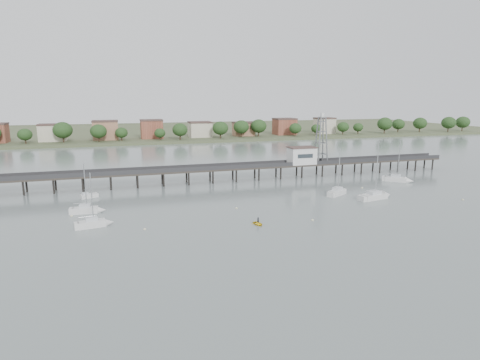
# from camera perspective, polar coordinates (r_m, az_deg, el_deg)

# --- Properties ---
(ground_plane) EXTENTS (500.00, 500.00, 0.00)m
(ground_plane) POSITION_cam_1_polar(r_m,az_deg,el_deg) (63.45, 11.64, -10.91)
(ground_plane) COLOR slate
(ground_plane) RESTS_ON ground
(pier) EXTENTS (150.00, 5.00, 5.50)m
(pier) POSITION_cam_1_polar(r_m,az_deg,el_deg) (116.61, -2.43, 1.62)
(pier) COLOR #2D2823
(pier) RESTS_ON ground
(pier_building) EXTENTS (8.40, 5.40, 5.30)m
(pier_building) POSITION_cam_1_polar(r_m,az_deg,el_deg) (124.71, 8.76, 3.49)
(pier_building) COLOR silver
(pier_building) RESTS_ON ground
(lattice_tower) EXTENTS (3.20, 3.20, 15.50)m
(lattice_tower) POSITION_cam_1_polar(r_m,az_deg,el_deg) (127.12, 11.48, 5.56)
(lattice_tower) COLOR slate
(lattice_tower) RESTS_ON ground
(sailboat_a) EXTENTS (6.77, 3.08, 10.96)m
(sailboat_a) POSITION_cam_1_polar(r_m,az_deg,el_deg) (81.28, -19.70, -5.81)
(sailboat_a) COLOR silver
(sailboat_a) RESTS_ON ground
(sailboat_d) EXTENTS (9.50, 4.45, 15.02)m
(sailboat_d) POSITION_cam_1_polar(r_m,az_deg,el_deg) (103.18, 19.07, -2.14)
(sailboat_d) COLOR silver
(sailboat_d) RESTS_ON ground
(sailboat_b) EXTENTS (6.81, 2.47, 11.19)m
(sailboat_b) POSITION_cam_1_polar(r_m,az_deg,el_deg) (91.16, -20.56, -4.01)
(sailboat_b) COLOR silver
(sailboat_b) RESTS_ON ground
(sailboat_c) EXTENTS (7.46, 5.58, 12.28)m
(sailboat_c) POSITION_cam_1_polar(r_m,az_deg,el_deg) (104.73, 13.95, -1.63)
(sailboat_c) COLOR silver
(sailboat_c) RESTS_ON ground
(sailboat_e) EXTENTS (7.30, 6.92, 12.92)m
(sailboat_e) POSITION_cam_1_polar(r_m,az_deg,el_deg) (125.64, 21.82, 0.05)
(sailboat_e) COLOR silver
(sailboat_e) RESTS_ON ground
(white_tender) EXTENTS (4.45, 3.17, 1.60)m
(white_tender) POSITION_cam_1_polar(r_m,az_deg,el_deg) (104.80, -20.72, -2.13)
(white_tender) COLOR silver
(white_tender) RESTS_ON ground
(yellow_dinghy) EXTENTS (2.03, 1.00, 2.73)m
(yellow_dinghy) POSITION_cam_1_polar(r_m,az_deg,el_deg) (77.99, 2.57, -6.35)
(yellow_dinghy) COLOR yellow
(yellow_dinghy) RESTS_ON ground
(dinghy_occupant) EXTENTS (0.59, 1.30, 0.30)m
(dinghy_occupant) POSITION_cam_1_polar(r_m,az_deg,el_deg) (77.99, 2.57, -6.35)
(dinghy_occupant) COLOR black
(dinghy_occupant) RESTS_ON ground
(mooring_buoys) EXTENTS (89.01, 23.06, 0.39)m
(mooring_buoys) POSITION_cam_1_polar(r_m,az_deg,el_deg) (89.03, 5.15, -4.04)
(mooring_buoys) COLOR beige
(mooring_buoys) RESTS_ON ground
(far_shore) EXTENTS (500.00, 170.00, 10.40)m
(far_shore) POSITION_cam_1_polar(r_m,az_deg,el_deg) (293.12, -11.30, 6.90)
(far_shore) COLOR #475133
(far_shore) RESTS_ON ground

